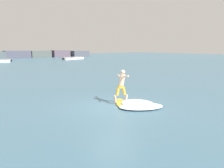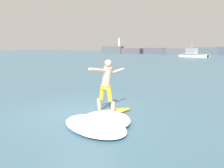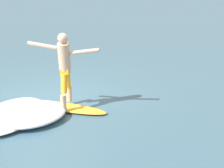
% 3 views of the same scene
% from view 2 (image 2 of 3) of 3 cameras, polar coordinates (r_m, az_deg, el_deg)
% --- Properties ---
extents(ground_plane, '(200.00, 200.00, 0.00)m').
position_cam_2_polar(ground_plane, '(7.80, -8.48, -7.69)').
color(ground_plane, '#41687E').
extents(rock_jetty_breakwater, '(63.40, 4.94, 4.99)m').
position_cam_2_polar(rock_jetty_breakwater, '(68.33, 23.25, 7.97)').
color(rock_jetty_breakwater, '#4E5859').
rests_on(rock_jetty_breakwater, ground).
extents(surfboard, '(1.65, 2.09, 0.23)m').
position_cam_2_polar(surfboard, '(7.67, -1.91, -7.54)').
color(surfboard, yellow).
rests_on(surfboard, ground).
extents(surfer, '(0.84, 1.61, 1.81)m').
position_cam_2_polar(surfer, '(7.40, -1.41, 0.67)').
color(surfer, '#D5A98C').
rests_on(surfer, surfboard).
extents(small_boat_offshore, '(6.81, 4.40, 2.84)m').
position_cam_2_polar(small_boat_offshore, '(50.10, 20.30, 7.33)').
color(small_boat_offshore, white).
rests_on(small_boat_offshore, ground).
extents(wave_foam_at_tail, '(2.70, 2.31, 0.17)m').
position_cam_2_polar(wave_foam_at_tail, '(6.42, -4.56, -10.71)').
color(wave_foam_at_tail, white).
rests_on(wave_foam_at_tail, ground).
extents(wave_foam_at_nose, '(2.18, 2.27, 0.27)m').
position_cam_2_polar(wave_foam_at_nose, '(6.71, -1.64, -9.31)').
color(wave_foam_at_nose, white).
rests_on(wave_foam_at_nose, ground).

